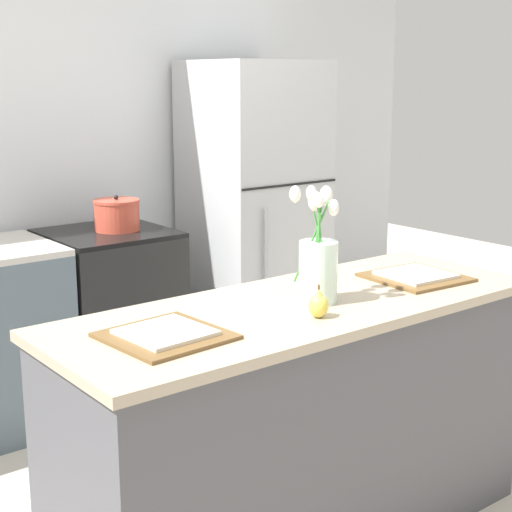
{
  "coord_description": "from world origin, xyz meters",
  "views": [
    {
      "loc": [
        -1.72,
        -1.94,
        1.66
      ],
      "look_at": [
        0.0,
        0.25,
        1.02
      ],
      "focal_mm": 55.0,
      "sensor_mm": 36.0,
      "label": 1
    }
  ],
  "objects_px": {
    "cooking_pot": "(117,215)",
    "plate_setting_right": "(416,276)",
    "refrigerator": "(254,215)",
    "pear_figurine": "(318,305)",
    "flower_vase": "(318,262)",
    "stove_range": "(111,315)",
    "plate_setting_left": "(166,335)"
  },
  "relations": [
    {
      "from": "flower_vase",
      "to": "plate_setting_right",
      "type": "xyz_separation_m",
      "value": [
        0.51,
        -0.0,
        -0.13
      ]
    },
    {
      "from": "refrigerator",
      "to": "pear_figurine",
      "type": "xyz_separation_m",
      "value": [
        -1.12,
        -1.76,
        0.07
      ]
    },
    {
      "from": "plate_setting_left",
      "to": "cooking_pot",
      "type": "height_order",
      "value": "cooking_pot"
    },
    {
      "from": "stove_range",
      "to": "flower_vase",
      "type": "height_order",
      "value": "flower_vase"
    },
    {
      "from": "plate_setting_right",
      "to": "pear_figurine",
      "type": "bearing_deg",
      "value": -168.24
    },
    {
      "from": "cooking_pot",
      "to": "stove_range",
      "type": "bearing_deg",
      "value": 167.47
    },
    {
      "from": "flower_vase",
      "to": "cooking_pot",
      "type": "bearing_deg",
      "value": 86.49
    },
    {
      "from": "pear_figurine",
      "to": "cooking_pot",
      "type": "relative_size",
      "value": 0.46
    },
    {
      "from": "refrigerator",
      "to": "plate_setting_right",
      "type": "height_order",
      "value": "refrigerator"
    },
    {
      "from": "flower_vase",
      "to": "plate_setting_left",
      "type": "distance_m",
      "value": 0.63
    },
    {
      "from": "refrigerator",
      "to": "plate_setting_left",
      "type": "distance_m",
      "value": 2.29
    },
    {
      "from": "flower_vase",
      "to": "plate_setting_left",
      "type": "xyz_separation_m",
      "value": [
        -0.61,
        -0.0,
        -0.13
      ]
    },
    {
      "from": "stove_range",
      "to": "flower_vase",
      "type": "distance_m",
      "value": 1.73
    },
    {
      "from": "stove_range",
      "to": "flower_vase",
      "type": "bearing_deg",
      "value": -91.67
    },
    {
      "from": "cooking_pot",
      "to": "plate_setting_right",
      "type": "bearing_deg",
      "value": -75.74
    },
    {
      "from": "flower_vase",
      "to": "stove_range",
      "type": "bearing_deg",
      "value": 88.33
    },
    {
      "from": "pear_figurine",
      "to": "plate_setting_right",
      "type": "bearing_deg",
      "value": 11.76
    },
    {
      "from": "pear_figurine",
      "to": "cooking_pot",
      "type": "xyz_separation_m",
      "value": [
        0.22,
        1.75,
        0.03
      ]
    },
    {
      "from": "flower_vase",
      "to": "plate_setting_right",
      "type": "relative_size",
      "value": 1.16
    },
    {
      "from": "flower_vase",
      "to": "pear_figurine",
      "type": "bearing_deg",
      "value": -131.56
    },
    {
      "from": "stove_range",
      "to": "plate_setting_right",
      "type": "distance_m",
      "value": 1.75
    },
    {
      "from": "stove_range",
      "to": "pear_figurine",
      "type": "relative_size",
      "value": 8.22
    },
    {
      "from": "plate_setting_left",
      "to": "cooking_pot",
      "type": "xyz_separation_m",
      "value": [
        0.71,
        1.62,
        0.06
      ]
    },
    {
      "from": "stove_range",
      "to": "flower_vase",
      "type": "relative_size",
      "value": 2.18
    },
    {
      "from": "refrigerator",
      "to": "flower_vase",
      "type": "relative_size",
      "value": 4.27
    },
    {
      "from": "stove_range",
      "to": "plate_setting_right",
      "type": "height_order",
      "value": "plate_setting_right"
    },
    {
      "from": "flower_vase",
      "to": "plate_setting_right",
      "type": "height_order",
      "value": "flower_vase"
    },
    {
      "from": "refrigerator",
      "to": "cooking_pot",
      "type": "distance_m",
      "value": 0.9
    },
    {
      "from": "plate_setting_right",
      "to": "cooking_pot",
      "type": "distance_m",
      "value": 1.67
    },
    {
      "from": "stove_range",
      "to": "refrigerator",
      "type": "height_order",
      "value": "refrigerator"
    },
    {
      "from": "pear_figurine",
      "to": "plate_setting_left",
      "type": "bearing_deg",
      "value": 165.19
    },
    {
      "from": "stove_range",
      "to": "cooking_pot",
      "type": "distance_m",
      "value": 0.53
    }
  ]
}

